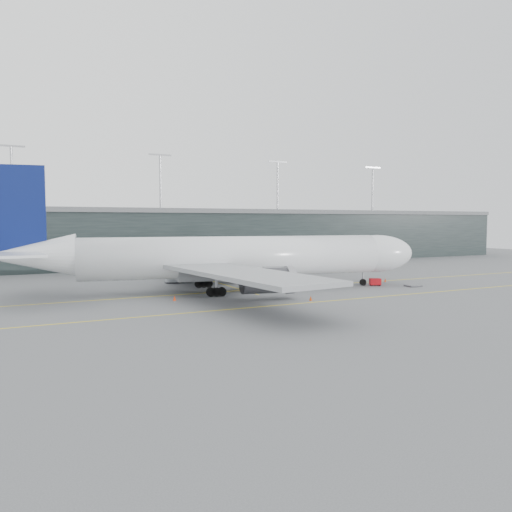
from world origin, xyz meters
name	(u,v)px	position (x,y,z in m)	size (l,w,h in m)	color
ground	(208,289)	(0.00, 0.00, 0.00)	(320.00, 320.00, 0.00)	#58585D
taxiline_a	(216,292)	(0.00, -4.00, 0.01)	(160.00, 0.25, 0.02)	yellow
taxiline_b	(259,307)	(0.00, -20.00, 0.01)	(160.00, 0.25, 0.02)	yellow
taxiline_lead_main	(197,276)	(5.00, 20.00, 0.01)	(0.25, 60.00, 0.02)	yellow
terminal	(134,237)	(0.00, 58.00, 7.62)	(240.00, 36.00, 29.00)	black
main_aircraft	(232,258)	(3.02, -3.71, 5.69)	(72.18, 67.09, 20.28)	white
jet_bridge	(249,248)	(20.21, 25.74, 5.43)	(11.92, 47.42, 7.26)	#28282D
gse_cart	(375,282)	(29.38, -9.08, 0.76)	(2.34, 1.98, 1.36)	#AE0C13
baggage_dolly	(413,286)	(34.78, -13.10, 0.16)	(2.62, 2.09, 0.26)	#3E3F44
uld_a	(170,279)	(-3.52, 11.04, 0.88)	(1.89, 1.54, 1.67)	#3B3B40
uld_b	(173,278)	(-2.98, 10.64, 1.03)	(2.42, 2.07, 1.96)	#3B3B40
uld_c	(185,278)	(-0.69, 10.41, 0.85)	(2.17, 1.97, 1.62)	#3B3B40
cone_nose	(385,280)	(35.01, -5.28, 0.37)	(0.47, 0.47, 0.75)	#FD440E
cone_wing_stbd	(311,298)	(9.42, -18.47, 0.36)	(0.45, 0.45, 0.72)	#CF410B
cone_wing_port	(220,278)	(7.19, 12.22, 0.39)	(0.49, 0.49, 0.78)	#CC3C0B
cone_tail	(175,298)	(-8.91, -9.54, 0.38)	(0.47, 0.47, 0.76)	#E73A0C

